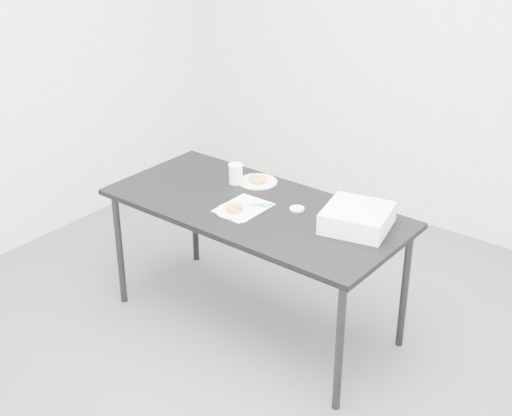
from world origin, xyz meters
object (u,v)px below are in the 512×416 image
Objects in this scene: plate_near at (235,211)px; bakery_box at (357,218)px; scorecard at (244,208)px; pen at (261,205)px; plate_far at (258,182)px; coffee_cup at (236,174)px; donut_far at (258,178)px; table at (255,215)px; donut_near at (235,208)px.

plate_near is 0.63× the size of bakery_box.
pen is at bearing 52.28° from scorecard.
plate_near is (-0.07, -0.15, -0.00)m from pen.
coffee_cup reaches higher than plate_far.
donut_far is at bearing 87.79° from pen.
plate_near is 0.67m from bakery_box.
plate_far is (-0.18, 0.26, 0.06)m from table.
plate_far is at bearing 109.52° from plate_near.
plate_far is (-0.14, 0.39, -0.02)m from donut_near.
coffee_cup reaches higher than pen.
donut_far is (-0.14, 0.39, 0.02)m from plate_near.
donut_near is 0.41m from donut_far.
coffee_cup reaches higher than bakery_box.
bakery_box reaches higher than donut_far.
pen is at bearing -27.27° from coffee_cup.
scorecard is 2.98× the size of donut_near.
scorecard is 2.15× the size of pen.
donut_near reaches higher than plate_near.
donut_near is at bearing -52.37° from coffee_cup.
donut_far reaches higher than plate_near.
pen is 0.56m from bakery_box.
bakery_box is at bearing -4.24° from coffee_cup.
pen is 0.65× the size of plate_near.
coffee_cup is at bearing 127.63° from plate_near.
bakery_box reaches higher than table.
bakery_box reaches higher than pen.
scorecard is at bearing 83.13° from donut_near.
pen is 0.32m from donut_far.
coffee_cup is (-0.24, 0.24, 0.06)m from scorecard.
plate_far is 2.13× the size of donut_far.
plate_near reaches higher than scorecard.
coffee_cup is at bearing 163.33° from bakery_box.
plate_far reaches higher than scorecard.
bakery_box reaches higher than donut_near.
table is 0.60m from bakery_box.
table is 17.70× the size of donut_near.
donut_far reaches higher than donut_near.
table is at bearing 61.08° from scorecard.
coffee_cup is at bearing 136.07° from scorecard.
donut_near is 0.42× the size of plate_far.
donut_far is (-0.14, 0.39, -0.00)m from donut_near.
scorecard is (-0.03, -0.06, 0.06)m from table.
plate_near is at bearing 0.00° from donut_near.
scorecard is 2.41× the size of coffee_cup.
scorecard is at bearing 83.13° from plate_near.
donut_far is 0.33× the size of bakery_box.
plate_far is at bearing 114.71° from scorecard.
plate_far is at bearing 109.52° from donut_near.
bakery_box reaches higher than plate_far.
coffee_cup is at bearing 127.63° from donut_near.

